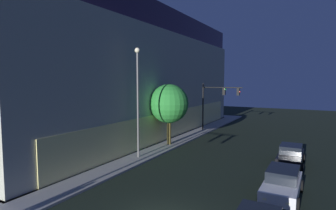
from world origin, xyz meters
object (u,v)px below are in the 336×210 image
at_px(traffic_light_far_corner, 217,98).
at_px(car_white, 282,182).
at_px(sidewalk_tree, 169,104).
at_px(modern_building, 87,76).
at_px(street_lamp_sidewalk, 138,91).
at_px(car_black, 291,155).

height_order(traffic_light_far_corner, car_white, traffic_light_far_corner).
height_order(sidewalk_tree, car_white, sidewalk_tree).
distance_m(modern_building, street_lamp_sidewalk, 17.14).
relative_size(traffic_light_far_corner, street_lamp_sidewalk, 0.67).
height_order(traffic_light_far_corner, sidewalk_tree, sidewalk_tree).
bearing_deg(traffic_light_far_corner, sidewalk_tree, 168.42).
relative_size(traffic_light_far_corner, sidewalk_tree, 1.00).
height_order(traffic_light_far_corner, street_lamp_sidewalk, street_lamp_sidewalk).
distance_m(street_lamp_sidewalk, car_white, 12.92).
relative_size(modern_building, car_white, 8.48).
relative_size(sidewalk_tree, car_white, 1.33).
xyz_separation_m(modern_building, car_white, (-11.25, -26.29, -6.52)).
distance_m(traffic_light_far_corner, car_white, 20.10).
xyz_separation_m(modern_building, sidewalk_tree, (-3.44, -14.69, -3.04)).
bearing_deg(car_black, modern_building, 80.47).
distance_m(sidewalk_tree, car_black, 12.06).
relative_size(street_lamp_sidewalk, car_black, 2.06).
bearing_deg(modern_building, car_white, -113.16).
relative_size(modern_building, sidewalk_tree, 6.38).
relative_size(street_lamp_sidewalk, sidewalk_tree, 1.49).
height_order(modern_building, street_lamp_sidewalk, modern_building).
height_order(street_lamp_sidewalk, car_black, street_lamp_sidewalk).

